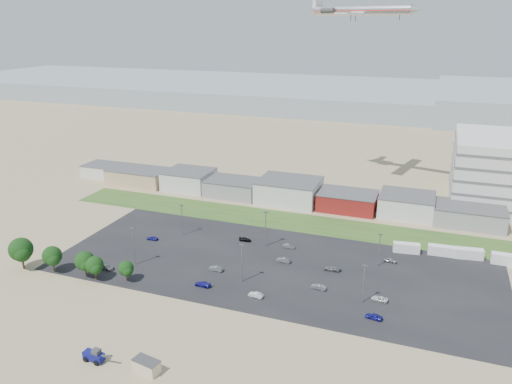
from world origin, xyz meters
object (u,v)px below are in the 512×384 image
at_px(parked_car_11, 289,246).
at_px(parked_car_12, 332,268).
at_px(portable_shed, 147,366).
at_px(parked_car_7, 283,260).
at_px(tree_far_left, 21,252).
at_px(parked_car_6, 245,239).
at_px(parked_car_10, 106,267).
at_px(telehandler, 94,355).
at_px(parked_car_1, 318,287).
at_px(box_trailer_a, 406,248).
at_px(parked_car_5, 152,238).
at_px(parked_car_0, 379,299).
at_px(parked_car_4, 216,268).
at_px(parked_car_3, 203,284).
at_px(parked_car_13, 256,295).
at_px(airliner, 361,10).
at_px(parked_car_8, 391,260).
at_px(parked_car_2, 374,316).

bearing_deg(parked_car_11, parked_car_12, -124.10).
height_order(portable_shed, parked_car_7, portable_shed).
height_order(tree_far_left, parked_car_6, tree_far_left).
bearing_deg(tree_far_left, parked_car_10, 19.70).
bearing_deg(telehandler, parked_car_10, 127.12).
height_order(parked_car_1, parked_car_7, parked_car_7).
bearing_deg(parked_car_7, box_trailer_a, 122.82).
height_order(parked_car_1, parked_car_11, parked_car_1).
bearing_deg(tree_far_left, telehandler, -31.09).
bearing_deg(parked_car_5, parked_car_0, 78.26).
bearing_deg(parked_car_4, parked_car_1, 90.68).
bearing_deg(parked_car_5, parked_car_10, -6.47).
height_order(telehandler, parked_car_4, telehandler).
height_order(parked_car_3, parked_car_5, parked_car_3).
relative_size(box_trailer_a, parked_car_7, 1.86).
xyz_separation_m(parked_car_11, parked_car_12, (14.84, -9.45, 0.04)).
relative_size(portable_shed, parked_car_1, 1.37).
bearing_deg(parked_car_12, parked_car_3, -56.64).
height_order(parked_car_3, parked_car_10, parked_car_10).
distance_m(box_trailer_a, parked_car_10, 84.65).
bearing_deg(tree_far_left, parked_car_1, 12.39).
bearing_deg(parked_car_0, parked_car_13, -67.97).
bearing_deg(airliner, parked_car_3, -89.03).
relative_size(parked_car_1, parked_car_6, 1.03).
height_order(parked_car_0, parked_car_11, parked_car_11).
bearing_deg(parked_car_10, parked_car_4, -72.49).
height_order(box_trailer_a, parked_car_8, box_trailer_a).
height_order(parked_car_1, parked_car_3, parked_car_1).
bearing_deg(airliner, parked_car_2, -62.86).
relative_size(parked_car_0, parked_car_2, 1.02).
relative_size(parked_car_3, parked_car_11, 1.18).
xyz_separation_m(parked_car_2, parked_car_11, (-28.54, 28.96, -0.06)).
bearing_deg(parked_car_11, parked_car_3, 152.67).
relative_size(telehandler, parked_car_6, 1.84).
bearing_deg(parked_car_3, parked_car_8, 128.99).
xyz_separation_m(parked_car_0, parked_car_6, (-42.71, 20.86, -0.00)).
xyz_separation_m(parked_car_3, parked_car_5, (-26.92, 20.16, -0.03)).
relative_size(parked_car_1, parked_car_3, 0.91).
bearing_deg(tree_far_left, parked_car_0, 10.21).
xyz_separation_m(parked_car_10, parked_car_12, (57.35, 20.38, -0.02)).
bearing_deg(parked_car_10, box_trailer_a, -63.73).
distance_m(parked_car_2, parked_car_3, 42.54).
xyz_separation_m(parked_car_4, parked_car_7, (15.51, 11.08, 0.00)).
bearing_deg(parked_car_1, parked_car_5, -95.87).
distance_m(parked_car_2, parked_car_12, 23.85).
bearing_deg(telehandler, tree_far_left, 153.21).
height_order(parked_car_0, parked_car_3, parked_car_3).
xyz_separation_m(portable_shed, box_trailer_a, (42.32, 71.24, 0.06)).
distance_m(telehandler, parked_car_12, 64.48).
distance_m(portable_shed, parked_car_7, 53.98).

